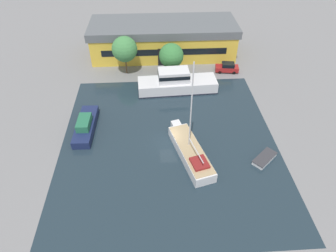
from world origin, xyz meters
TOP-DOWN VIEW (x-y plane):
  - ground_plane at (0.00, 0.00)m, footprint 440.00×440.00m
  - water_canal at (0.00, 0.00)m, footprint 28.69×31.41m
  - warehouse_building at (0.51, 26.19)m, footprint 27.93×10.37m
  - quay_tree_near_building at (-6.48, 18.80)m, footprint 4.39×4.39m
  - quay_tree_by_water at (1.48, 17.57)m, footprint 4.24×4.24m
  - parked_car at (11.69, 18.19)m, footprint 4.31×2.31m
  - sailboat_moored at (2.54, -2.53)m, footprint 5.14×11.07m
  - motor_cruiser at (2.01, 12.72)m, footprint 13.15×4.58m
  - small_dinghy at (11.85, -3.84)m, footprint 3.75×3.58m
  - cabin_boat at (-11.52, 3.44)m, footprint 2.65×8.29m

SIDE VIEW (x-z plane):
  - ground_plane at x=0.00m, z-range 0.00..0.00m
  - water_canal at x=0.00m, z-range 0.00..0.01m
  - small_dinghy at x=11.85m, z-range 0.01..0.56m
  - cabin_boat at x=-11.52m, z-range -0.29..1.85m
  - sailboat_moored at x=2.54m, z-range -5.78..7.39m
  - parked_car at x=11.69m, z-range -0.01..1.73m
  - motor_cruiser at x=2.01m, z-range -0.51..3.29m
  - warehouse_building at x=0.51m, z-range 0.03..6.26m
  - quay_tree_by_water at x=1.48m, z-range 0.84..6.79m
  - quay_tree_near_building at x=-6.48m, z-range 1.23..8.11m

